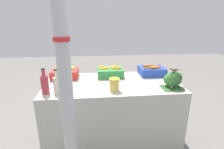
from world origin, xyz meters
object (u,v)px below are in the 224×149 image
at_px(broccoli_pile, 174,79).
at_px(juice_bottle_ruby, 45,83).
at_px(support_pole, 62,48).
at_px(juice_bottle_cloudy, 57,83).
at_px(juice_bottle_golden, 66,82).
at_px(carrot_crate, 152,71).
at_px(sparrow_bird, 174,70).
at_px(pickle_jar, 114,85).
at_px(apple_crate, 65,73).
at_px(orange_crate, 110,71).

relative_size(broccoli_pile, juice_bottle_ruby, 0.89).
xyz_separation_m(support_pole, juice_bottle_cloudy, (-0.17, 0.47, -0.43)).
bearing_deg(juice_bottle_golden, juice_bottle_ruby, -180.00).
bearing_deg(juice_bottle_ruby, carrot_crate, 20.68).
bearing_deg(support_pole, juice_bottle_cloudy, 109.72).
bearing_deg(sparrow_bird, juice_bottle_ruby, 7.02).
relative_size(juice_bottle_cloudy, pickle_jar, 1.86).
height_order(apple_crate, broccoli_pile, broccoli_pile).
bearing_deg(juice_bottle_golden, support_pole, -81.03).
xyz_separation_m(broccoli_pile, sparrow_bird, (-0.02, -0.03, 0.12)).
relative_size(orange_crate, juice_bottle_cloudy, 1.28).
relative_size(support_pole, carrot_crate, 7.87).
relative_size(apple_crate, broccoli_pile, 1.38).
bearing_deg(juice_bottle_golden, apple_crate, 100.99).
distance_m(pickle_jar, sparrow_bird, 0.65).
height_order(apple_crate, juice_bottle_cloudy, juice_bottle_cloudy).
bearing_deg(sparrow_bird, support_pole, 30.97).
bearing_deg(sparrow_bird, juice_bottle_cloudy, 7.00).
relative_size(support_pole, apple_crate, 7.87).
bearing_deg(carrot_crate, sparrow_bird, -81.10).
bearing_deg(support_pole, apple_crate, 99.99).
bearing_deg(pickle_jar, broccoli_pile, 2.61).
distance_m(apple_crate, carrot_crate, 1.14).
xyz_separation_m(apple_crate, orange_crate, (0.58, 0.00, -0.00)).
bearing_deg(carrot_crate, pickle_jar, -139.28).
height_order(apple_crate, juice_bottle_ruby, juice_bottle_ruby).
xyz_separation_m(carrot_crate, juice_bottle_cloudy, (-1.14, -0.48, 0.04)).
relative_size(orange_crate, sparrow_bird, 2.41).
distance_m(juice_bottle_golden, sparrow_bird, 1.13).
height_order(carrot_crate, juice_bottle_golden, juice_bottle_golden).
bearing_deg(pickle_jar, sparrow_bird, 0.21).
bearing_deg(sparrow_bird, juice_bottle_golden, 6.99).
bearing_deg(broccoli_pile, juice_bottle_cloudy, -178.88).
bearing_deg(orange_crate, apple_crate, -179.66).
distance_m(juice_bottle_cloudy, juice_bottle_golden, 0.09).
height_order(juice_bottle_ruby, pickle_jar, juice_bottle_ruby).
xyz_separation_m(broccoli_pile, juice_bottle_golden, (-1.14, -0.02, 0.02)).
xyz_separation_m(pickle_jar, sparrow_bird, (0.64, 0.00, 0.14)).
bearing_deg(juice_bottle_cloudy, pickle_jar, -0.56).
relative_size(carrot_crate, juice_bottle_golden, 1.19).
height_order(apple_crate, sparrow_bird, sparrow_bird).
bearing_deg(broccoli_pile, pickle_jar, -177.39).
distance_m(broccoli_pile, pickle_jar, 0.66).
bearing_deg(juice_bottle_golden, orange_crate, 44.74).
height_order(orange_crate, carrot_crate, carrot_crate).
relative_size(apple_crate, juice_bottle_cloudy, 1.28).
xyz_separation_m(support_pole, juice_bottle_ruby, (-0.29, 0.47, -0.43)).
height_order(support_pole, pickle_jar, support_pole).
bearing_deg(juice_bottle_cloudy, juice_bottle_ruby, -180.00).
height_order(juice_bottle_golden, sparrow_bird, juice_bottle_golden).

